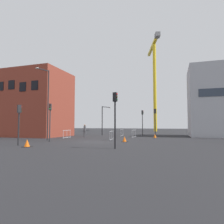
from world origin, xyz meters
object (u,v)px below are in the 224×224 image
Objects in this scene: construction_crane at (154,73)px; traffic_light_corner at (155,118)px; streetlamp_tall at (47,99)px; pedestrian_walking at (85,130)px; traffic_light_island at (50,116)px; traffic_light_verge at (142,119)px; traffic_light_far at (19,118)px; traffic_cone_on_verge at (155,136)px; traffic_light_median at (115,111)px; traffic_cone_by_barrier at (27,143)px; streetlamp_short at (104,117)px; traffic_cone_orange at (124,139)px.

construction_crane is 6.06× the size of traffic_light_corner.
streetlamp_tall is 4.46× the size of pedestrian_walking.
traffic_light_verge reaches higher than traffic_light_island.
traffic_light_verge reaches higher than traffic_light_far.
streetlamp_tall is 14.56× the size of traffic_cone_on_verge.
traffic_light_corner is at bearing 85.15° from traffic_light_median.
traffic_cone_by_barrier is (1.59, -13.85, -0.79)m from pedestrian_walking.
pedestrian_walking is (-7.70, -6.24, -1.75)m from traffic_light_verge.
streetlamp_tall is 16.00m from traffic_light_corner.
streetlamp_short is at bearing 78.74° from pedestrian_walking.
pedestrian_walking reaches higher than traffic_cone_orange.
construction_crane is 44.65m from traffic_light_far.
construction_crane is 45.89m from traffic_cone_by_barrier.
streetlamp_tall reaches higher than traffic_cone_on_verge.
construction_crane is at bearing 95.46° from traffic_cone_on_verge.
construction_crane is 6.04× the size of traffic_light_median.
traffic_light_far is 20.77m from traffic_light_verge.
traffic_light_island is 4.07m from traffic_light_far.
traffic_light_corner reaches higher than traffic_cone_by_barrier.
pedestrian_walking is at bearing -104.87° from construction_crane.
streetlamp_short is 9.19m from traffic_light_corner.
pedestrian_walking is 10.35m from traffic_cone_orange.
traffic_light_island is 5.63m from traffic_cone_by_barrier.
construction_crane is 27.63m from streetlamp_short.
streetlamp_short reaches higher than traffic_light_island.
traffic_cone_by_barrier is at bearing -74.46° from traffic_light_island.
construction_crane is 44.94× the size of traffic_cone_orange.
traffic_light_corner is at bearing -11.50° from streetlamp_short.
construction_crane is 5.08× the size of streetlamp_short.
traffic_light_median is (1.07, -41.44, -13.64)m from construction_crane.
streetlamp_tall reaches higher than traffic_light_median.
traffic_light_verge reaches higher than traffic_cone_by_barrier.
traffic_light_verge is at bearing 7.61° from streetlamp_short.
construction_crane is at bearing 95.58° from traffic_light_corner.
construction_crane is 7.23× the size of traffic_light_far.
traffic_cone_by_barrier is at bearing -106.92° from traffic_light_verge.
traffic_light_verge is (7.47, 15.20, 0.11)m from traffic_light_island.
traffic_light_verge is at bearing 57.25° from streetlamp_tall.
traffic_light_far is at bearing 153.25° from traffic_cone_by_barrier.
streetlamp_short is 6.70m from traffic_light_verge.
pedestrian_walking is (1.23, 7.63, -3.71)m from streetlamp_tall.
traffic_light_verge is at bearing 67.97° from traffic_light_far.
traffic_light_far is at bearing -127.29° from traffic_cone_on_verge.
streetlamp_short is 14.35m from traffic_light_island.
streetlamp_short is at bearing -172.39° from traffic_light_verge.
streetlamp_short is at bearing -105.69° from construction_crane.
traffic_light_verge is 2.30× the size of pedestrian_walking.
pedestrian_walking is (0.09, 13.01, -1.32)m from traffic_light_far.
streetlamp_tall is 5.99m from traffic_light_far.
traffic_light_corner is 19.50m from traffic_cone_by_barrier.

